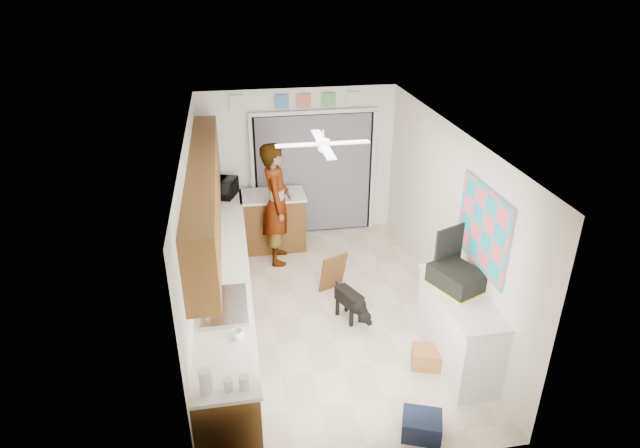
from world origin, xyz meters
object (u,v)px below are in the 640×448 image
paper_towel_roll (206,381)px  navy_crate (422,426)px  suitcase (456,278)px  dog (349,303)px  cup (237,334)px  cardboard_box (428,358)px  microwave (225,188)px  man (277,204)px

paper_towel_roll → navy_crate: 2.24m
suitcase → dog: size_ratio=0.94×
cup → cardboard_box: size_ratio=0.33×
cup → dog: size_ratio=0.20×
paper_towel_roll → suitcase: 3.02m
navy_crate → dog: size_ratio=0.64×
paper_towel_roll → navy_crate: (2.03, 0.05, -0.94)m
microwave → man: bearing=-106.7°
microwave → suitcase: size_ratio=0.85×
paper_towel_roll → suitcase: bearing=23.5°
cardboard_box → suitcase: bearing=30.8°
navy_crate → dog: (-0.29, 2.03, 0.12)m
microwave → navy_crate: bearing=-139.5°
microwave → paper_towel_roll: microwave is taller
navy_crate → dog: dog is taller
paper_towel_roll → man: 3.93m
microwave → dog: (1.52, -2.24, -0.84)m
cup → paper_towel_roll: paper_towel_roll is taller
cup → suitcase: (2.48, 0.51, 0.07)m
suitcase → cardboard_box: (-0.32, -0.19, -0.95)m
cup → dog: (1.45, 1.38, -0.75)m
man → dog: 2.02m
paper_towel_roll → cardboard_box: bearing=22.5°
cup → suitcase: 2.54m
man → cup: bearing=172.9°
navy_crate → microwave: bearing=113.1°
cup → man: man is taller
microwave → navy_crate: (1.82, -4.27, -0.95)m
cup → dog: cup is taller
suitcase → cup: bearing=168.3°
navy_crate → dog: bearing=98.2°
microwave → cup: 3.62m
microwave → dog: bearing=-128.3°
microwave → cup: bearing=-161.5°
cup → navy_crate: 2.06m
paper_towel_roll → dog: bearing=50.1°
suitcase → navy_crate: suitcase is taller
cardboard_box → dog: dog is taller
paper_towel_roll → suitcase: paper_towel_roll is taller
microwave → paper_towel_roll: size_ratio=1.95×
cup → suitcase: bearing=11.5°
cardboard_box → dog: bearing=123.6°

